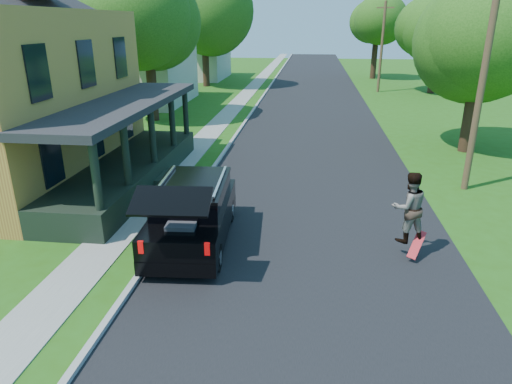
# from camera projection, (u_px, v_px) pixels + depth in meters

# --- Properties ---
(ground) EXTENTS (140.00, 140.00, 0.00)m
(ground) POSITION_uv_depth(u_px,v_px,m) (308.00, 277.00, 11.02)
(ground) COLOR #275410
(ground) RESTS_ON ground
(street) EXTENTS (8.00, 120.00, 0.02)m
(street) POSITION_uv_depth(u_px,v_px,m) (312.00, 116.00, 29.61)
(street) COLOR black
(street) RESTS_ON ground
(curb) EXTENTS (0.15, 120.00, 0.12)m
(curb) POSITION_uv_depth(u_px,v_px,m) (251.00, 115.00, 30.06)
(curb) COLOR #999994
(curb) RESTS_ON ground
(sidewalk) EXTENTS (1.30, 120.00, 0.03)m
(sidewalk) POSITION_uv_depth(u_px,v_px,m) (227.00, 114.00, 30.24)
(sidewalk) COLOR gray
(sidewalk) RESTS_ON ground
(front_walk) EXTENTS (6.50, 1.20, 0.03)m
(front_walk) POSITION_uv_depth(u_px,v_px,m) (64.00, 181.00, 17.66)
(front_walk) COLOR gray
(front_walk) RESTS_ON ground
(neighbor_house_mid) EXTENTS (12.78, 12.78, 8.30)m
(neighbor_house_mid) POSITION_uv_depth(u_px,v_px,m) (130.00, 45.00, 33.37)
(neighbor_house_mid) COLOR beige
(neighbor_house_mid) RESTS_ON ground
(neighbor_house_far) EXTENTS (12.78, 12.78, 8.30)m
(neighbor_house_far) POSITION_uv_depth(u_px,v_px,m) (187.00, 37.00, 48.24)
(neighbor_house_far) COLOR beige
(neighbor_house_far) RESTS_ON ground
(black_suv) EXTENTS (2.19, 5.05, 2.30)m
(black_suv) POSITION_uv_depth(u_px,v_px,m) (193.00, 213.00, 12.46)
(black_suv) COLOR black
(black_suv) RESTS_ON ground
(skateboarder) EXTENTS (1.08, 0.94, 1.89)m
(skateboarder) POSITION_uv_depth(u_px,v_px,m) (409.00, 207.00, 11.66)
(skateboarder) COLOR black
(skateboarder) RESTS_ON ground
(skateboard) EXTENTS (0.56, 0.71, 0.56)m
(skateboard) POSITION_uv_depth(u_px,v_px,m) (416.00, 245.00, 11.75)
(skateboard) COLOR #B80F16
(skateboard) RESTS_ON ground
(tree_left_mid) EXTENTS (6.64, 6.62, 9.53)m
(tree_left_mid) POSITION_uv_depth(u_px,v_px,m) (146.00, 15.00, 26.46)
(tree_left_mid) COLOR black
(tree_left_mid) RESTS_ON ground
(tree_left_far) EXTENTS (7.77, 7.58, 10.63)m
(tree_left_far) POSITION_uv_depth(u_px,v_px,m) (203.00, 8.00, 41.08)
(tree_left_far) COLOR black
(tree_left_far) RESTS_ON ground
(tree_right_near) EXTENTS (6.76, 6.47, 8.16)m
(tree_right_near) POSITION_uv_depth(u_px,v_px,m) (481.00, 38.00, 19.97)
(tree_right_near) COLOR black
(tree_right_near) RESTS_ON ground
(tree_right_mid) EXTENTS (6.99, 7.04, 9.22)m
(tree_right_mid) POSITION_uv_depth(u_px,v_px,m) (440.00, 21.00, 37.28)
(tree_right_mid) COLOR black
(tree_right_mid) RESTS_ON ground
(tree_right_far) EXTENTS (6.72, 6.79, 9.12)m
(tree_right_far) POSITION_uv_depth(u_px,v_px,m) (377.00, 20.00, 47.24)
(tree_right_far) COLOR black
(tree_right_far) RESTS_ON ground
(utility_pole_near) EXTENTS (1.44, 0.52, 7.52)m
(utility_pole_near) POSITION_uv_depth(u_px,v_px,m) (482.00, 81.00, 15.47)
(utility_pole_near) COLOR #4B3823
(utility_pole_near) RESTS_ON ground
(utility_pole_far) EXTENTS (1.42, 0.44, 7.40)m
(utility_pole_far) POSITION_uv_depth(u_px,v_px,m) (382.00, 46.00, 38.59)
(utility_pole_far) COLOR #4B3823
(utility_pole_far) RESTS_ON ground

